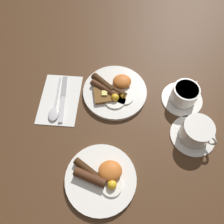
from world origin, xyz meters
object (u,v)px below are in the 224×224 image
object	(u,v)px
breakfast_plate_near	(114,91)
knife	(63,96)
teacup_far	(196,132)
breakfast_plate_far	(101,177)
spoon	(54,110)
teacup_near	(184,95)

from	to	relation	value
breakfast_plate_near	knife	bearing A→B (deg)	4.76
knife	teacup_far	bearing A→B (deg)	70.21
breakfast_plate_far	spoon	xyz separation A→B (m)	(0.17, -0.24, -0.01)
breakfast_plate_far	teacup_near	bearing A→B (deg)	-136.05
breakfast_plate_far	teacup_near	size ratio (longest dim) A/B	1.46
breakfast_plate_near	teacup_near	size ratio (longest dim) A/B	1.58
breakfast_plate_far	knife	xyz separation A→B (m)	(0.15, -0.30, -0.01)
teacup_near	spoon	distance (m)	0.48
breakfast_plate_near	breakfast_plate_far	xyz separation A→B (m)	(0.04, 0.32, -0.00)
breakfast_plate_far	teacup_far	distance (m)	0.34
teacup_near	spoon	bearing A→B (deg)	5.61
knife	spoon	bearing A→B (deg)	-23.16
teacup_near	teacup_far	bearing A→B (deg)	95.17
breakfast_plate_near	teacup_far	distance (m)	0.32
teacup_near	knife	bearing A→B (deg)	-1.96
teacup_near	spoon	xyz separation A→B (m)	(0.47, 0.05, -0.02)
knife	breakfast_plate_far	bearing A→B (deg)	25.66
breakfast_plate_far	knife	size ratio (longest dim) A/B	1.11
breakfast_plate_near	spoon	size ratio (longest dim) A/B	1.26
breakfast_plate_near	knife	distance (m)	0.19
breakfast_plate_near	knife	world-z (taller)	breakfast_plate_near
teacup_far	spoon	size ratio (longest dim) A/B	0.81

